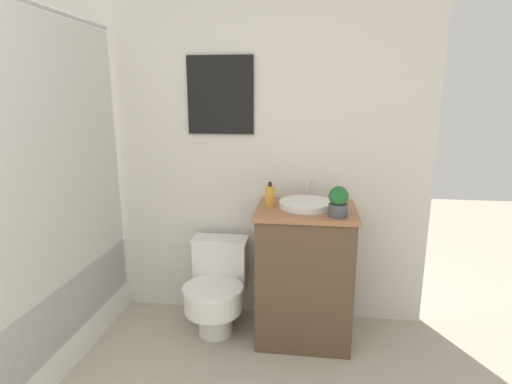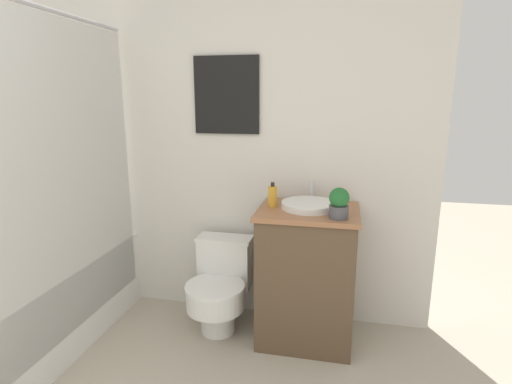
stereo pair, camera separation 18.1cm
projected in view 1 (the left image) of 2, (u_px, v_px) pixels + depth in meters
wall_back at (188, 139)px, 2.75m from camera, size 3.27×0.07×2.50m
shower_area at (28, 309)px, 2.36m from camera, size 0.65×1.41×1.98m
toilet at (217, 287)px, 2.66m from camera, size 0.39×0.52×0.60m
vanity at (304, 273)px, 2.55m from camera, size 0.61×0.50×0.87m
sink at (306, 204)px, 2.47m from camera, size 0.34×0.37×0.13m
soap_bottle at (270, 196)px, 2.49m from camera, size 0.06×0.06×0.15m
potted_plant at (338, 201)px, 2.26m from camera, size 0.11×0.11×0.18m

